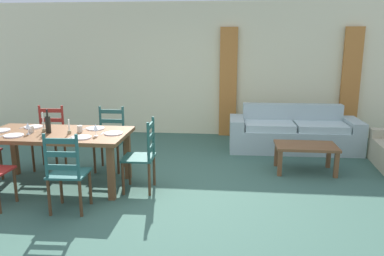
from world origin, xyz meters
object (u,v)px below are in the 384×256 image
(dining_chair_far_left, at_px, (50,138))
(dining_table, at_px, (57,139))
(dining_chair_far_right, at_px, (110,139))
(coffee_cup_secondary, at_px, (31,129))
(dining_chair_near_right, at_px, (67,173))
(wine_bottle, at_px, (48,124))
(couch, at_px, (293,134))
(wine_glass_near_right, at_px, (96,128))
(wine_glass_near_left, at_px, (28,126))
(dining_chair_head_east, at_px, (142,156))
(coffee_table, at_px, (306,149))
(coffee_cup_primary, at_px, (80,129))

(dining_chair_far_left, bearing_deg, dining_table, -57.31)
(dining_chair_far_right, relative_size, coffee_cup_secondary, 10.67)
(dining_chair_near_right, height_order, dining_chair_far_left, same)
(wine_bottle, xyz_separation_m, couch, (3.52, 2.19, -0.58))
(dining_chair_far_right, bearing_deg, dining_table, -122.20)
(wine_glass_near_right, bearing_deg, dining_chair_far_left, 140.76)
(dining_chair_near_right, distance_m, wine_glass_near_right, 0.76)
(wine_glass_near_left, bearing_deg, wine_glass_near_right, 0.00)
(dining_chair_far_left, xyz_separation_m, wine_glass_near_left, (0.16, -0.87, 0.38))
(dining_chair_head_east, height_order, coffee_cup_secondary, dining_chair_head_east)
(dining_chair_far_right, height_order, dining_chair_head_east, same)
(wine_glass_near_right, bearing_deg, coffee_table, 20.64)
(dining_chair_far_left, distance_m, dining_chair_far_right, 0.96)
(dining_chair_far_left, bearing_deg, dining_chair_far_right, 1.05)
(couch, xyz_separation_m, coffee_table, (0.00, -1.22, 0.06))
(wine_glass_near_left, xyz_separation_m, couch, (3.75, 2.29, -0.57))
(dining_table, distance_m, couch, 4.07)
(dining_chair_far_left, relative_size, dining_chair_head_east, 1.00)
(wine_glass_near_right, distance_m, couch, 3.69)
(dining_table, height_order, wine_glass_near_left, wine_glass_near_left)
(dining_table, xyz_separation_m, wine_bottle, (-0.09, -0.03, 0.20))
(dining_chair_far_right, height_order, couch, dining_chair_far_right)
(dining_table, height_order, dining_chair_far_left, dining_chair_far_left)
(dining_chair_far_left, relative_size, wine_glass_near_left, 5.96)
(wine_bottle, xyz_separation_m, coffee_cup_primary, (0.40, 0.08, -0.07))
(dining_chair_far_left, bearing_deg, wine_glass_near_right, -39.24)
(dining_chair_near_right, relative_size, coffee_table, 1.07)
(dining_table, relative_size, dining_chair_near_right, 1.98)
(dining_chair_far_right, relative_size, wine_glass_near_right, 5.96)
(dining_chair_far_right, height_order, wine_bottle, wine_bottle)
(dining_chair_head_east, height_order, coffee_table, dining_chair_head_east)
(wine_bottle, relative_size, coffee_table, 0.35)
(coffee_cup_primary, xyz_separation_m, coffee_cup_secondary, (-0.64, -0.08, 0.00))
(wine_glass_near_right, relative_size, couch, 0.07)
(dining_chair_head_east, distance_m, wine_bottle, 1.32)
(coffee_cup_primary, height_order, coffee_table, coffee_cup_primary)
(coffee_cup_secondary, xyz_separation_m, couch, (3.76, 2.19, -0.50))
(dining_chair_far_right, bearing_deg, wine_glass_near_right, -82.81)
(dining_chair_far_left, distance_m, wine_bottle, 0.95)
(dining_chair_far_right, bearing_deg, wine_glass_near_left, -131.81)
(wine_glass_near_left, bearing_deg, dining_chair_head_east, 3.74)
(wine_bottle, relative_size, wine_glass_near_right, 1.96)
(dining_chair_far_right, xyz_separation_m, coffee_table, (2.95, 0.18, -0.12))
(dining_table, height_order, coffee_cup_secondary, coffee_cup_secondary)
(wine_bottle, distance_m, wine_glass_near_right, 0.69)
(couch, bearing_deg, dining_chair_far_right, -154.70)
(wine_bottle, distance_m, coffee_cup_secondary, 0.25)
(wine_glass_near_right, bearing_deg, wine_glass_near_left, -180.00)
(wine_glass_near_left, xyz_separation_m, coffee_cup_primary, (0.62, 0.18, -0.07))
(wine_glass_near_right, height_order, coffee_table, wine_glass_near_right)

